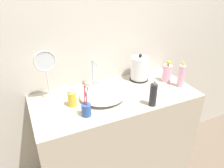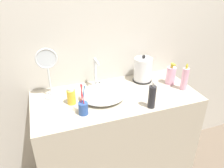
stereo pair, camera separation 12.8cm
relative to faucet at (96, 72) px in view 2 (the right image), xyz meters
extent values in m
cube|color=beige|center=(0.09, 0.12, 0.30)|extent=(6.00, 0.04, 2.60)
cube|color=#B7AD99|center=(0.09, -0.18, -0.56)|extent=(1.20, 0.55, 0.87)
ellipsoid|color=white|center=(0.00, -0.17, -0.10)|extent=(0.33, 0.31, 0.06)
cylinder|color=silver|center=(0.00, 0.01, -0.01)|extent=(0.02, 0.02, 0.24)
cylinder|color=silver|center=(0.00, -0.04, 0.10)|extent=(0.02, 0.11, 0.02)
cylinder|color=silver|center=(0.03, 0.01, -0.11)|extent=(0.02, 0.02, 0.04)
cylinder|color=black|center=(0.38, -0.02, -0.12)|extent=(0.16, 0.16, 0.01)
cylinder|color=silver|center=(0.38, -0.02, -0.03)|extent=(0.14, 0.14, 0.20)
sphere|color=black|center=(0.38, -0.02, 0.08)|extent=(0.03, 0.03, 0.03)
cylinder|color=#2D519E|center=(-0.18, -0.32, -0.09)|extent=(0.06, 0.06, 0.08)
cylinder|color=#E5333F|center=(-0.18, -0.33, 0.00)|extent=(0.02, 0.01, 0.19)
cylinder|color=#E5333F|center=(-0.18, -0.31, -0.01)|extent=(0.03, 0.02, 0.17)
cylinder|color=#338CE0|center=(-0.17, -0.31, -0.01)|extent=(0.03, 0.02, 0.17)
cylinder|color=#EAA8C6|center=(0.57, -0.14, -0.06)|extent=(0.07, 0.07, 0.14)
cylinder|color=gold|center=(0.57, -0.14, 0.03)|extent=(0.02, 0.02, 0.02)
cube|color=gold|center=(0.57, -0.16, 0.04)|extent=(0.02, 0.04, 0.01)
cylinder|color=#28282D|center=(0.26, -0.39, -0.05)|extent=(0.05, 0.05, 0.16)
cylinder|color=white|center=(0.26, -0.39, 0.04)|extent=(0.01, 0.01, 0.02)
cube|color=white|center=(0.26, -0.40, 0.06)|extent=(0.01, 0.03, 0.01)
cylinder|color=#EAA8C6|center=(0.61, -0.26, -0.04)|extent=(0.05, 0.05, 0.17)
cylinder|color=gold|center=(0.61, -0.26, 0.06)|extent=(0.02, 0.02, 0.02)
cone|color=gold|center=(0.61, -0.26, 0.08)|extent=(0.02, 0.02, 0.02)
cylinder|color=gold|center=(-0.23, -0.17, -0.08)|extent=(0.06, 0.06, 0.10)
cylinder|color=white|center=(-0.23, -0.17, -0.02)|extent=(0.04, 0.04, 0.02)
cylinder|color=silver|center=(-0.35, -0.03, -0.12)|extent=(0.10, 0.10, 0.01)
cylinder|color=silver|center=(-0.35, -0.03, -0.01)|extent=(0.01, 0.01, 0.22)
torus|color=silver|center=(-0.35, -0.03, 0.17)|extent=(0.15, 0.01, 0.15)
cylinder|color=silver|center=(-0.35, -0.03, 0.17)|extent=(0.12, 0.00, 0.12)
camera|label=1|loc=(-0.51, -1.41, 0.70)|focal=35.00mm
camera|label=2|loc=(-0.39, -1.46, 0.70)|focal=35.00mm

